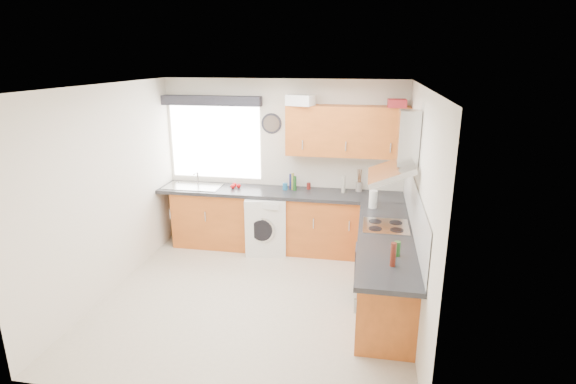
% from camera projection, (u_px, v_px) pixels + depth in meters
% --- Properties ---
extents(ground_plane, '(3.60, 3.60, 0.00)m').
position_uv_depth(ground_plane, '(255.00, 298.00, 5.43)').
color(ground_plane, beige).
extents(ceiling, '(3.60, 3.60, 0.02)m').
position_uv_depth(ceiling, '(250.00, 86.00, 4.71)').
color(ceiling, white).
rests_on(ceiling, wall_back).
extents(wall_back, '(3.60, 0.02, 2.50)m').
position_uv_depth(wall_back, '(283.00, 164.00, 6.76)').
color(wall_back, silver).
rests_on(wall_back, ground_plane).
extents(wall_front, '(3.60, 0.02, 2.50)m').
position_uv_depth(wall_front, '(192.00, 271.00, 3.37)').
color(wall_front, silver).
rests_on(wall_front, ground_plane).
extents(wall_left, '(0.02, 3.60, 2.50)m').
position_uv_depth(wall_left, '(107.00, 191.00, 5.37)').
color(wall_left, silver).
rests_on(wall_left, ground_plane).
extents(wall_right, '(0.02, 3.60, 2.50)m').
position_uv_depth(wall_right, '(417.00, 209.00, 4.76)').
color(wall_right, silver).
rests_on(wall_right, ground_plane).
extents(window, '(1.40, 0.02, 1.10)m').
position_uv_depth(window, '(215.00, 142.00, 6.85)').
color(window, silver).
rests_on(window, wall_back).
extents(window_blind, '(1.50, 0.18, 0.14)m').
position_uv_depth(window_blind, '(211.00, 101.00, 6.58)').
color(window_blind, '#24252C').
rests_on(window_blind, wall_back).
extents(splashback, '(0.01, 3.00, 0.54)m').
position_uv_depth(splashback, '(413.00, 206.00, 5.06)').
color(splashback, white).
rests_on(splashback, wall_right).
extents(base_cab_back, '(3.00, 0.58, 0.86)m').
position_uv_depth(base_cab_back, '(273.00, 221.00, 6.74)').
color(base_cab_back, '#A64E1A').
rests_on(base_cab_back, ground_plane).
extents(base_cab_corner, '(0.60, 0.60, 0.86)m').
position_uv_depth(base_cab_corner, '(381.00, 228.00, 6.46)').
color(base_cab_corner, '#A64E1A').
rests_on(base_cab_corner, ground_plane).
extents(base_cab_right, '(0.58, 2.10, 0.86)m').
position_uv_depth(base_cab_right, '(384.00, 270.00, 5.19)').
color(base_cab_right, '#A64E1A').
rests_on(base_cab_right, ground_plane).
extents(worktop_back, '(3.60, 0.62, 0.05)m').
position_uv_depth(worktop_back, '(279.00, 193.00, 6.58)').
color(worktop_back, black).
rests_on(worktop_back, base_cab_back).
extents(worktop_right, '(0.62, 2.42, 0.05)m').
position_uv_depth(worktop_right, '(386.00, 239.00, 4.92)').
color(worktop_right, black).
rests_on(worktop_right, base_cab_right).
extents(sink, '(0.84, 0.46, 0.10)m').
position_uv_depth(sink, '(193.00, 184.00, 6.79)').
color(sink, '#AEAEAE').
rests_on(sink, worktop_back).
extents(oven, '(0.56, 0.58, 0.85)m').
position_uv_depth(oven, '(383.00, 265.00, 5.33)').
color(oven, black).
rests_on(oven, ground_plane).
extents(hob_plate, '(0.52, 0.52, 0.01)m').
position_uv_depth(hob_plate, '(386.00, 226.00, 5.19)').
color(hob_plate, '#AEAEAE').
rests_on(hob_plate, worktop_right).
extents(extractor_hood, '(0.52, 0.78, 0.66)m').
position_uv_depth(extractor_hood, '(400.00, 154.00, 4.93)').
color(extractor_hood, '#AEAEAE').
rests_on(extractor_hood, wall_right).
extents(upper_cabinets, '(1.70, 0.35, 0.70)m').
position_uv_depth(upper_cabinets, '(347.00, 131.00, 6.28)').
color(upper_cabinets, '#A64E1A').
rests_on(upper_cabinets, wall_back).
extents(washing_machine, '(0.68, 0.66, 0.85)m').
position_uv_depth(washing_machine, '(266.00, 223.00, 6.65)').
color(washing_machine, silver).
rests_on(washing_machine, ground_plane).
extents(wall_clock, '(0.30, 0.04, 0.30)m').
position_uv_depth(wall_clock, '(271.00, 124.00, 6.60)').
color(wall_clock, '#24252C').
rests_on(wall_clock, wall_back).
extents(casserole, '(0.41, 0.33, 0.15)m').
position_uv_depth(casserole, '(300.00, 100.00, 6.18)').
color(casserole, silver).
rests_on(casserole, upper_cabinets).
extents(storage_box, '(0.25, 0.21, 0.11)m').
position_uv_depth(storage_box, '(397.00, 103.00, 5.95)').
color(storage_box, '#A7242A').
rests_on(storage_box, upper_cabinets).
extents(utensil_pot, '(0.11, 0.11, 0.14)m').
position_uv_depth(utensil_pot, '(359.00, 187.00, 6.55)').
color(utensil_pot, gray).
rests_on(utensil_pot, worktop_back).
extents(kitchen_roll, '(0.13, 0.13, 0.23)m').
position_uv_depth(kitchen_roll, '(373.00, 199.00, 5.81)').
color(kitchen_roll, silver).
rests_on(kitchen_roll, worktop_right).
extents(tomato_cluster, '(0.16, 0.16, 0.07)m').
position_uv_depth(tomato_cluster, '(235.00, 186.00, 6.73)').
color(tomato_cluster, red).
rests_on(tomato_cluster, worktop_back).
extents(jar_0, '(0.06, 0.06, 0.10)m').
position_uv_depth(jar_0, '(309.00, 186.00, 6.66)').
color(jar_0, maroon).
rests_on(jar_0, worktop_back).
extents(jar_1, '(0.05, 0.05, 0.22)m').
position_uv_depth(jar_1, '(295.00, 183.00, 6.57)').
color(jar_1, '#194719').
rests_on(jar_1, worktop_back).
extents(jar_2, '(0.06, 0.06, 0.22)m').
position_uv_depth(jar_2, '(291.00, 181.00, 6.67)').
color(jar_2, navy).
rests_on(jar_2, worktop_back).
extents(jar_3, '(0.06, 0.06, 0.25)m').
position_uv_depth(jar_3, '(344.00, 184.00, 6.46)').
color(jar_3, '#A39D8B').
rests_on(jar_3, worktop_back).
extents(jar_4, '(0.07, 0.07, 0.10)m').
position_uv_depth(jar_4, '(285.00, 186.00, 6.62)').
color(jar_4, '#1C5C88').
rests_on(jar_4, worktop_back).
extents(jar_5, '(0.04, 0.04, 0.25)m').
position_uv_depth(jar_5, '(293.00, 181.00, 6.61)').
color(jar_5, olive).
rests_on(jar_5, worktop_back).
extents(bottle_0, '(0.06, 0.06, 0.15)m').
position_uv_depth(bottle_0, '(397.00, 249.00, 4.42)').
color(bottle_0, '#1E4819').
rests_on(bottle_0, worktop_right).
extents(bottle_1, '(0.05, 0.05, 0.23)m').
position_uv_depth(bottle_1, '(393.00, 255.00, 4.18)').
color(bottle_1, '#5A1E13').
rests_on(bottle_1, worktop_right).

